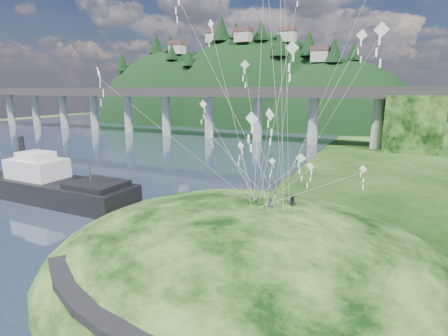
% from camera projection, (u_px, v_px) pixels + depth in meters
% --- Properties ---
extents(ground, '(320.00, 320.00, 0.00)m').
position_uv_depth(ground, '(154.00, 254.00, 30.82)').
color(ground, black).
rests_on(ground, ground).
extents(grass_hill, '(36.00, 32.00, 13.00)m').
position_uv_depth(grass_hill, '(246.00, 280.00, 29.50)').
color(grass_hill, black).
rests_on(grass_hill, ground).
extents(footpath, '(22.29, 5.84, 0.83)m').
position_uv_depth(footpath, '(154.00, 322.00, 18.63)').
color(footpath, black).
rests_on(footpath, ground).
extents(bridge, '(160.00, 11.00, 15.00)m').
position_uv_depth(bridge, '(226.00, 106.00, 101.49)').
color(bridge, '#2D2B2B').
rests_on(bridge, ground).
extents(far_ridge, '(153.00, 70.00, 94.50)m').
position_uv_depth(far_ridge, '(241.00, 139.00, 158.28)').
color(far_ridge, black).
rests_on(far_ridge, ground).
extents(work_barge, '(23.17, 6.36, 8.11)m').
position_uv_depth(work_barge, '(53.00, 185.00, 45.67)').
color(work_barge, black).
rests_on(work_barge, ground).
extents(wooden_dock, '(14.66, 3.32, 1.04)m').
position_uv_depth(wooden_dock, '(135.00, 213.00, 39.81)').
color(wooden_dock, '#372816').
rests_on(wooden_dock, ground).
extents(kite_flyers, '(2.17, 2.16, 1.63)m').
position_uv_depth(kite_flyers, '(287.00, 196.00, 28.66)').
color(kite_flyers, '#23232E').
rests_on(kite_flyers, ground).
extents(kite_swarm, '(17.71, 15.89, 21.48)m').
position_uv_depth(kite_swarm, '(263.00, 62.00, 25.39)').
color(kite_swarm, white).
rests_on(kite_swarm, ground).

